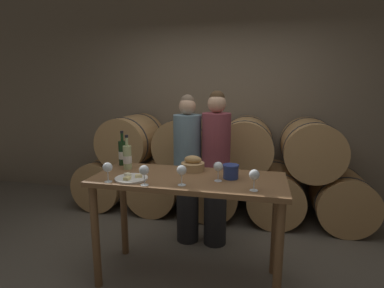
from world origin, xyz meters
name	(u,v)px	position (x,y,z in m)	size (l,w,h in m)	color
ground_plane	(189,279)	(0.00, 0.00, 0.00)	(10.00, 10.00, 0.00)	#665E51
stone_wall_back	(222,90)	(0.00, 1.98, 1.60)	(10.00, 0.12, 3.20)	#7F705B
barrel_stack	(215,169)	(0.00, 1.45, 0.60)	(3.74, 0.82, 1.27)	tan
tasting_table	(189,194)	(0.00, 0.00, 0.78)	(1.56, 0.64, 0.93)	brown
person_left	(187,168)	(-0.17, 0.66, 0.81)	(0.29, 0.29, 1.57)	#232326
person_right	(216,168)	(0.13, 0.66, 0.83)	(0.29, 0.29, 1.61)	#232326
wine_bottle_red	(123,153)	(-0.69, 0.24, 1.04)	(0.08, 0.08, 0.32)	#193819
wine_bottle_white	(127,157)	(-0.59, 0.11, 1.03)	(0.08, 0.08, 0.31)	#ADBC7F
blue_crock	(231,171)	(0.34, 0.04, 0.99)	(0.13, 0.13, 0.11)	navy
bread_basket	(193,165)	(-0.01, 0.20, 0.98)	(0.20, 0.20, 0.13)	tan
cheese_plate	(131,178)	(-0.43, -0.16, 0.93)	(0.26, 0.26, 0.04)	white
wine_glass_far_left	(108,168)	(-0.57, -0.26, 1.04)	(0.07, 0.07, 0.15)	white
wine_glass_left	(144,171)	(-0.27, -0.27, 1.04)	(0.07, 0.07, 0.15)	white
wine_glass_center	(181,171)	(0.00, -0.21, 1.04)	(0.07, 0.07, 0.15)	white
wine_glass_right	(218,167)	(0.25, -0.05, 1.04)	(0.07, 0.07, 0.15)	white
wine_glass_far_right	(254,175)	(0.53, -0.21, 1.04)	(0.07, 0.07, 0.15)	white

